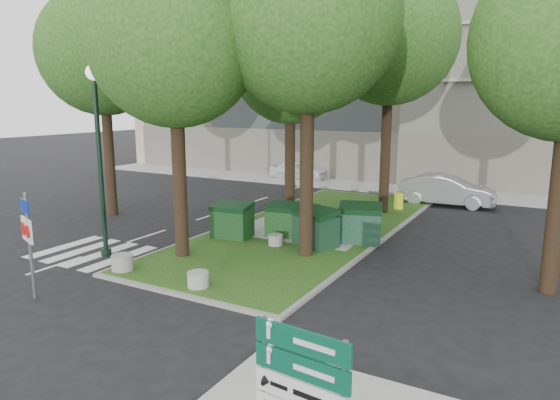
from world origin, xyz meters
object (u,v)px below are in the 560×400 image
Objects in this scene: bollard_right at (198,279)px; car_silver at (446,190)px; tree_median_far at (393,23)px; street_lamp at (98,139)px; directional_sign at (302,397)px; tree_street_left at (104,39)px; tree_median_near_left at (177,24)px; bollard_left at (122,262)px; car_white at (298,170)px; tree_median_mid at (293,53)px; dumpster_d at (360,223)px; dumpster_b at (285,220)px; traffic_sign_pole at (29,232)px; tree_median_near_right at (312,0)px; bollard_mid at (276,240)px; litter_bin at (399,201)px; dumpster_a at (232,220)px; dumpster_c at (316,228)px.

bollard_right is 15.42m from car_silver.
street_lamp is (-6.23, -10.54, -4.44)m from tree_median_far.
street_lamp is 2.50× the size of directional_sign.
tree_median_near_left is at bearing -26.57° from tree_street_left.
car_white is (-3.71, 18.70, 0.29)m from bollard_left.
tree_median_mid is 0.84× the size of tree_median_far.
directional_sign is at bearing -32.20° from bollard_left.
bollard_left is (-5.10, -6.32, -0.44)m from dumpster_d.
tree_median_far is 12.29m from tree_street_left.
car_silver is (1.27, 8.68, -0.03)m from dumpster_d.
dumpster_d reaches higher than car_silver.
tree_street_left is 19.10× the size of bollard_right.
dumpster_b is 0.39× the size of car_white.
traffic_sign_pole reaches higher than bollard_right.
tree_street_left is 2.91× the size of car_white.
tree_median_far is 8.54m from car_silver.
tree_median_near_right is 18.18m from car_white.
bollard_left reaches higher than bollard_mid.
tree_median_mid is 19.45× the size of bollard_mid.
dumpster_b is 2.01× the size of litter_bin.
car_silver reaches higher than litter_bin.
directional_sign reaches higher than bollard_mid.
tree_median_near_left is at bearing -153.47° from dumpster_d.
directional_sign is (3.63, -11.82, 0.97)m from dumpster_d.
dumpster_a is 1.02× the size of dumpster_b.
dumpster_d is at bearing 70.79° from dumpster_c.
tree_median_near_right is at bearing 71.52° from bollard_right.
bollard_right is (0.47, -5.75, -0.39)m from dumpster_b.
tree_street_left is at bearing 171.87° from tree_median_near_right.
tree_street_left is 21.41× the size of bollard_mid.
bollard_left is 1.11× the size of bollard_right.
tree_median_mid is at bearing 132.76° from dumpster_d.
directional_sign is (4.34, -17.06, -6.56)m from tree_median_far.
tree_median_mid reaches higher than dumpster_a.
car_silver is (1.98, 3.44, -7.56)m from tree_median_far.
tree_street_left is at bearing -160.36° from dumpster_c.
bollard_left is (-0.69, -2.06, -6.97)m from tree_median_near_left.
street_lamp is at bearing -142.39° from bollard_mid.
traffic_sign_pole reaches higher than dumpster_b.
dumpster_c is 1.71m from dumpster_d.
traffic_sign_pole is (5.76, -8.06, -5.86)m from tree_street_left.
tree_median_near_left is at bearing -167.62° from car_white.
tree_median_near_right is 0.96× the size of tree_median_far.
dumpster_d is at bearing 36.96° from bollard_mid.
tree_median_near_left is 7.06× the size of dumpster_b.
dumpster_d is 0.46× the size of car_white.
dumpster_d is at bearing 77.64° from traffic_sign_pole.
tree_median_mid is 3.57× the size of traffic_sign_pole.
directional_sign is (15.04, -11.06, -5.89)m from tree_street_left.
litter_bin is at bearing 57.15° from dumpster_a.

